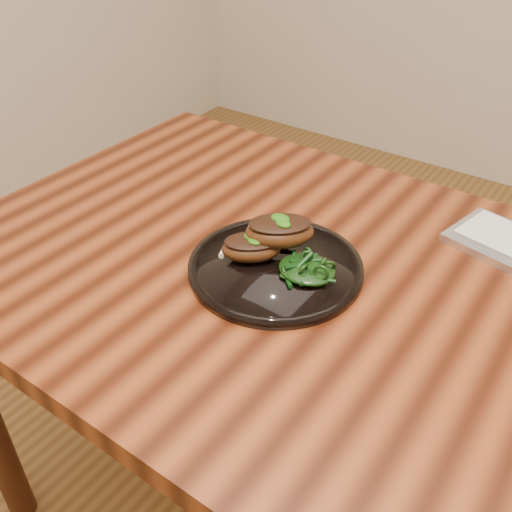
{
  "coord_description": "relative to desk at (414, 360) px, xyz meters",
  "views": [
    {
      "loc": [
        0.16,
        -0.63,
        1.3
      ],
      "look_at": [
        -0.26,
        -0.05,
        0.78
      ],
      "focal_mm": 40.0,
      "sensor_mm": 36.0,
      "label": 1
    }
  ],
  "objects": [
    {
      "name": "desk",
      "position": [
        0.0,
        0.0,
        0.0
      ],
      "size": [
        1.6,
        0.8,
        0.75
      ],
      "color": "black",
      "rests_on": "ground"
    },
    {
      "name": "lamb_chop_back",
      "position": [
        -0.25,
        -0.0,
        0.14
      ],
      "size": [
        0.13,
        0.12,
        0.05
      ],
      "color": "#43220C",
      "rests_on": "plate"
    },
    {
      "name": "plate",
      "position": [
        -0.24,
        -0.03,
        0.09
      ],
      "size": [
        0.28,
        0.28,
        0.02
      ],
      "color": "black",
      "rests_on": "desk"
    },
    {
      "name": "greens_heap",
      "position": [
        -0.18,
        -0.02,
        0.11
      ],
      "size": [
        0.09,
        0.08,
        0.03
      ],
      "color": "black",
      "rests_on": "plate"
    },
    {
      "name": "lamb_chop_front",
      "position": [
        -0.28,
        -0.04,
        0.12
      ],
      "size": [
        0.11,
        0.11,
        0.04
      ],
      "color": "#43220C",
      "rests_on": "plate"
    },
    {
      "name": "herb_smear",
      "position": [
        -0.27,
        0.03,
        0.1
      ],
      "size": [
        0.08,
        0.05,
        0.01
      ],
      "primitive_type": "ellipsoid",
      "color": "#144607",
      "rests_on": "plate"
    }
  ]
}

